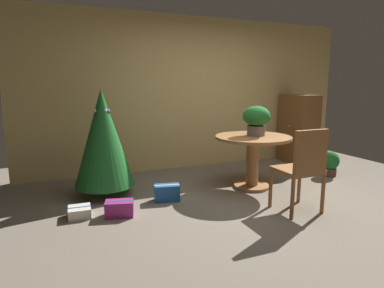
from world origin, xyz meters
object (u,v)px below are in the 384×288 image
holiday_tree (103,138)px  potted_plant (329,163)px  round_dining_table (253,151)px  gift_box_purple (119,209)px  gift_box_cream (80,212)px  gift_box_blue (167,193)px  wooden_chair_near (303,166)px  wooden_cabinet (298,129)px  flower_vase (257,119)px

holiday_tree → potted_plant: size_ratio=3.50×
holiday_tree → round_dining_table: bearing=-14.0°
round_dining_table → potted_plant: 1.53m
round_dining_table → gift_box_purple: round_dining_table is taller
holiday_tree → gift_box_cream: holiday_tree is taller
round_dining_table → gift_box_cream: round_dining_table is taller
gift_box_cream → potted_plant: bearing=2.9°
gift_box_blue → potted_plant: size_ratio=0.85×
round_dining_table → gift_box_cream: size_ratio=4.20×
wooden_chair_near → gift_box_blue: (-1.30, 0.96, -0.45)m
wooden_chair_near → wooden_cabinet: 2.60m
gift_box_cream → potted_plant: 3.87m
round_dining_table → potted_plant: round_dining_table is taller
round_dining_table → wooden_cabinet: (1.65, 1.00, 0.10)m
round_dining_table → wooden_chair_near: 1.01m
gift_box_cream → potted_plant: (3.86, 0.20, 0.16)m
holiday_tree → gift_box_blue: size_ratio=4.12×
gift_box_cream → gift_box_blue: 1.07m
gift_box_purple → wooden_chair_near: bearing=-19.7°
holiday_tree → gift_box_purple: 1.06m
round_dining_table → wooden_chair_near: bearing=-90.0°
holiday_tree → gift_box_blue: 1.10m
holiday_tree → potted_plant: (3.48, -0.46, -0.56)m
gift_box_cream → wooden_chair_near: bearing=-19.7°
potted_plant → flower_vase: bearing=-179.6°
round_dining_table → gift_box_cream: (-2.37, -0.17, -0.48)m
flower_vase → gift_box_cream: bearing=-175.5°
wooden_chair_near → gift_box_blue: wooden_chair_near is taller
wooden_chair_near → gift_box_purple: (-1.95, 0.70, -0.47)m
gift_box_purple → potted_plant: bearing=5.8°
holiday_tree → wooden_cabinet: holiday_tree is taller
round_dining_table → gift_box_blue: 1.37m
holiday_tree → gift_box_purple: holiday_tree is taller
flower_vase → gift_box_blue: 1.62m
holiday_tree → gift_box_purple: size_ratio=4.08×
flower_vase → gift_box_cream: (-2.43, -0.19, -0.93)m
wooden_chair_near → gift_box_cream: wooden_chair_near is taller
round_dining_table → potted_plant: (1.49, 0.03, -0.32)m
round_dining_table → holiday_tree: (-1.99, 0.50, 0.23)m
wooden_chair_near → wooden_cabinet: (1.65, 2.01, 0.08)m
gift_box_purple → gift_box_cream: bearing=160.4°
gift_box_cream → potted_plant: potted_plant is taller
potted_plant → wooden_chair_near: bearing=-145.0°
round_dining_table → flower_vase: 0.46m
wooden_chair_near → wooden_cabinet: wooden_cabinet is taller
round_dining_table → holiday_tree: holiday_tree is taller
wooden_chair_near → gift_box_blue: bearing=143.4°
flower_vase → wooden_chair_near: 1.13m
round_dining_table → holiday_tree: bearing=166.0°
wooden_chair_near → holiday_tree: (-1.99, 1.51, 0.22)m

